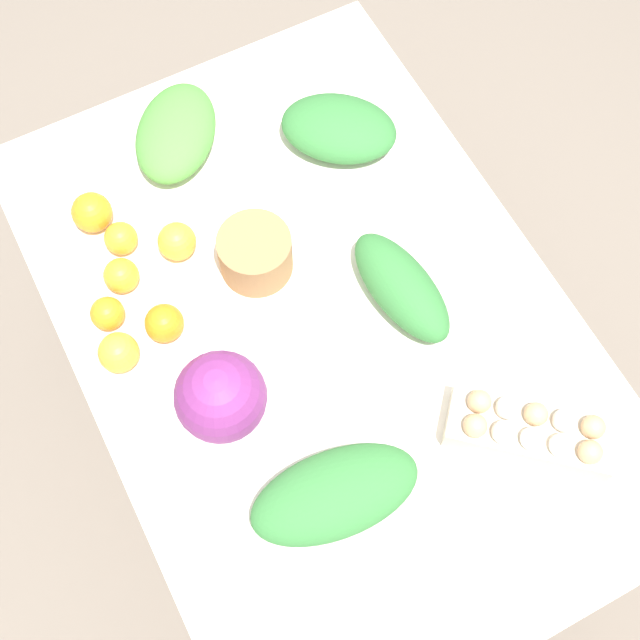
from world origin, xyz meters
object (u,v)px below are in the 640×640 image
Objects in this scene: paper_bag at (255,254)px; orange_3 at (92,212)px; greens_bunch_scallion at (401,287)px; orange_4 at (107,314)px; greens_bunch_chard at (176,133)px; orange_0 at (164,323)px; greens_bunch_kale at (335,494)px; orange_1 at (121,276)px; egg_carton at (531,431)px; greens_bunch_dandelion at (339,128)px; orange_2 at (121,238)px; orange_6 at (177,241)px; orange_5 at (119,353)px; cabbage_purple at (221,397)px.

paper_bag is 0.35m from orange_3.
orange_4 is at bearing -112.47° from greens_bunch_scallion.
greens_bunch_chard is 3.09× the size of orange_3.
orange_3 is (0.10, -0.23, -0.00)m from greens_bunch_chard.
orange_0 is 0.11m from orange_4.
greens_bunch_kale reaches higher than orange_4.
orange_4 is at bearing -41.20° from orange_1.
greens_bunch_chard is (-0.89, -0.30, -0.00)m from egg_carton.
orange_4 is at bearing -94.37° from paper_bag.
egg_carton reaches higher than greens_bunch_scallion.
greens_bunch_dandelion is at bearing -49.29° from egg_carton.
greens_bunch_kale is 0.60m from orange_1.
greens_bunch_scallion reaches higher than orange_2.
orange_2 is (-0.08, 0.03, -0.00)m from orange_1.
orange_3 is at bearing -138.18° from orange_6.
paper_bag is 0.32m from orange_5.
paper_bag is 0.58× the size of greens_bunch_chard.
greens_bunch_dandelion is 3.18× the size of orange_6.
orange_5 is at bearing -7.58° from orange_4.
orange_2 is at bearing -86.93° from greens_bunch_dandelion.
egg_carton is 1.16× the size of greens_bunch_chard.
paper_bag is 0.26m from orange_1.
orange_5 is at bearing -36.19° from greens_bunch_chard.
greens_bunch_chard is 0.43m from orange_4.
orange_5 is at bearing -23.11° from orange_2.
orange_1 is at bearing 138.80° from orange_4.
orange_2 is 0.87× the size of orange_6.
egg_carton is 4.20× the size of orange_1.
egg_carton reaches higher than orange_1.
egg_carton reaches higher than orange_5.
egg_carton is 0.82m from orange_4.
cabbage_purple is 2.53× the size of orange_4.
orange_3 is at bearing 167.44° from orange_5.
orange_1 is 0.13m from orange_6.
orange_6 is at bearing 148.36° from orange_0.
orange_0 is 0.14m from orange_1.
egg_carton reaches higher than orange_0.
orange_1 is 1.04× the size of orange_2.
greens_bunch_scallion is at bearing 76.46° from orange_5.
cabbage_purple is 0.26m from greens_bunch_kale.
paper_bag is 0.29m from greens_bunch_scallion.
orange_5 and orange_6 have the same top height.
greens_bunch_kale is 0.48m from orange_5.
greens_bunch_scallion is 0.56m from orange_2.
orange_0 is 0.98× the size of orange_6.
greens_bunch_dandelion is at bearing 64.18° from greens_bunch_chard.
greens_bunch_scallion reaches higher than greens_bunch_kale.
egg_carton is at bearing 39.82° from orange_1.
orange_3 is 1.06× the size of orange_6.
paper_bag is 2.19× the size of orange_4.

